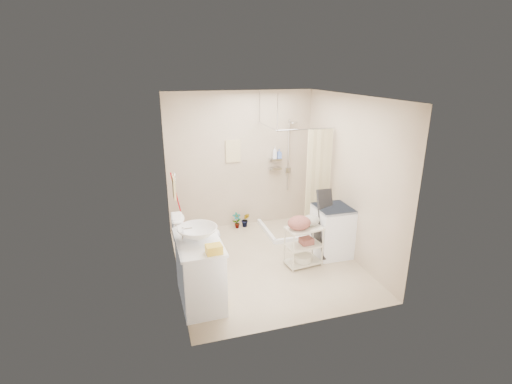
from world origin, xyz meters
TOP-DOWN VIEW (x-y plane):
  - floor at (0.00, 0.00)m, footprint 3.20×3.20m
  - ceiling at (0.00, 0.00)m, footprint 2.80×3.20m
  - wall_back at (0.00, 1.60)m, footprint 2.80×0.04m
  - wall_front at (0.00, -1.60)m, footprint 2.80×0.04m
  - wall_left at (-1.40, 0.00)m, footprint 0.04×3.20m
  - wall_right at (1.40, 0.00)m, footprint 0.04×3.20m
  - vanity at (-1.16, -0.75)m, footprint 0.59×1.02m
  - sink at (-1.16, -0.72)m, footprint 0.66×0.66m
  - counter_basket at (-1.03, -1.14)m, footprint 0.20×0.16m
  - floor_basket at (-0.94, -0.95)m, footprint 0.27×0.21m
  - toilet at (-1.04, 0.43)m, footprint 0.78×0.47m
  - mop at (-1.27, 1.44)m, footprint 0.14×0.14m
  - potted_plant_a at (-0.14, 1.42)m, footprint 0.18×0.13m
  - potted_plant_b at (0.04, 1.44)m, footprint 0.19×0.16m
  - hanging_towel at (-0.15, 1.58)m, footprint 0.28×0.03m
  - towel_ring at (-1.38, -0.20)m, footprint 0.04×0.22m
  - tp_holder at (-1.36, 0.05)m, footprint 0.08×0.12m
  - shower at (0.85, 1.05)m, footprint 1.10×1.10m
  - shampoo_bottle_a at (0.66, 1.51)m, footprint 0.10×0.10m
  - shampoo_bottle_b at (0.75, 1.54)m, footprint 0.08×0.08m
  - washing_machine at (1.14, -0.05)m, footprint 0.58×0.60m
  - laundry_rack at (0.54, -0.25)m, footprint 0.59×0.39m
  - ironing_board at (1.00, -0.10)m, footprint 0.35×0.21m

SIDE VIEW (x-z plane):
  - floor at x=0.00m, z-range 0.00..0.00m
  - floor_basket at x=-0.94m, z-range 0.00..0.14m
  - potted_plant_b at x=0.04m, z-range 0.00..0.29m
  - potted_plant_a at x=-0.14m, z-range 0.00..0.32m
  - laundry_rack at x=0.54m, z-range 0.00..0.77m
  - toilet at x=-1.04m, z-range 0.00..0.78m
  - washing_machine at x=1.14m, z-range 0.00..0.84m
  - vanity at x=-1.16m, z-range 0.00..0.88m
  - ironing_board at x=1.00m, z-range 0.00..1.17m
  - mop at x=-1.27m, z-range 0.00..1.24m
  - tp_holder at x=-1.36m, z-range 0.65..0.79m
  - counter_basket at x=-1.03m, z-range 0.88..0.99m
  - sink at x=-1.16m, z-range 0.88..1.06m
  - shower at x=0.85m, z-range 0.00..2.10m
  - wall_back at x=0.00m, z-range 0.00..2.60m
  - wall_front at x=0.00m, z-range 0.00..2.60m
  - wall_left at x=-1.40m, z-range 0.00..2.60m
  - wall_right at x=1.40m, z-range 0.00..2.60m
  - shampoo_bottle_b at x=0.75m, z-range 1.32..1.49m
  - shampoo_bottle_a at x=0.66m, z-range 1.32..1.55m
  - towel_ring at x=-1.38m, z-range 1.30..1.64m
  - hanging_towel at x=-0.15m, z-range 1.29..1.71m
  - ceiling at x=0.00m, z-range 2.58..2.62m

